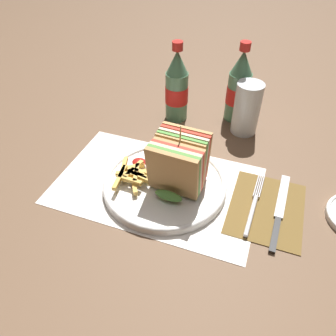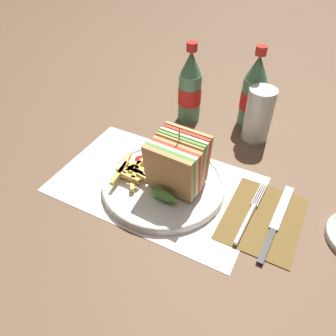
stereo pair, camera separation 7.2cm
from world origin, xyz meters
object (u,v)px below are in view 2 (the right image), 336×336
club_sandwich (177,164)px  glass_near (258,118)px  plate_main (164,183)px  coke_bottle_near (190,89)px  fork (248,217)px  knife (276,222)px  coke_bottle_far (253,93)px

club_sandwich → glass_near: size_ratio=1.04×
plate_main → coke_bottle_near: bearing=104.0°
club_sandwich → coke_bottle_near: bearing=109.8°
plate_main → fork: size_ratio=1.48×
plate_main → glass_near: (0.12, 0.28, 0.05)m
fork → glass_near: 0.29m
knife → glass_near: 0.30m
club_sandwich → glass_near: club_sandwich is taller
knife → coke_bottle_near: bearing=141.4°
plate_main → fork: plate_main is taller
knife → coke_bottle_far: bearing=117.8°
fork → glass_near: size_ratio=1.32×
coke_bottle_near → coke_bottle_far: same height
club_sandwich → fork: 0.18m
plate_main → glass_near: bearing=66.0°
knife → coke_bottle_far: size_ratio=1.00×
coke_bottle_far → glass_near: coke_bottle_far is taller
glass_near → coke_bottle_near: bearing=179.6°
coke_bottle_far → glass_near: (0.04, -0.06, -0.03)m
knife → fork: bearing=-162.3°
fork → coke_bottle_far: (-0.11, 0.34, 0.09)m
plate_main → coke_bottle_far: bearing=75.2°
knife → coke_bottle_far: (-0.16, 0.32, 0.09)m
fork → club_sandwich: bearing=177.6°
plate_main → fork: bearing=-1.4°
fork → coke_bottle_far: 0.36m
plate_main → knife: (0.25, 0.01, -0.00)m
knife → coke_bottle_near: size_ratio=1.00×
plate_main → club_sandwich: bearing=14.4°
club_sandwich → fork: club_sandwich is taller
coke_bottle_far → club_sandwich: bearing=-100.4°
coke_bottle_near → glass_near: 0.20m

